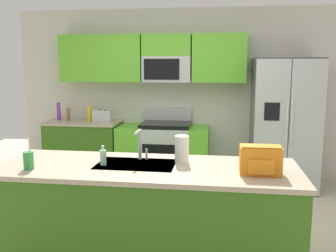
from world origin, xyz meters
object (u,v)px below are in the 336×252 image
pepper_mill (69,114)px  bottle_yellow (90,114)px  bottle_purple (59,111)px  backpack (260,159)px  range_oven (163,152)px  toaster (103,116)px  paper_towel_roll (182,149)px  sink_faucet (140,142)px  drink_cup_green (29,160)px  refrigerator (284,124)px  soap_dispenser (103,157)px

pepper_mill → bottle_yellow: 0.34m
bottle_purple → backpack: bottle_purple is taller
range_oven → pepper_mill: 1.59m
bottle_yellow → bottle_purple: 0.52m
backpack → toaster: bearing=130.4°
bottle_yellow → paper_towel_roll: (1.65, -2.24, 0.01)m
pepper_mill → bottle_yellow: (0.34, -0.01, 0.02)m
toaster → sink_faucet: sink_faucet is taller
drink_cup_green → toaster: bearing=94.5°
bottle_yellow → bottle_purple: bottle_purple is taller
pepper_mill → sink_faucet: (1.61, -2.22, 0.07)m
bottle_yellow → drink_cup_green: drink_cup_green is taller
sink_faucet → refrigerator: bearing=53.1°
paper_towel_roll → sink_faucet: bearing=175.2°
toaster → pepper_mill: 0.56m
range_oven → refrigerator: 1.81m
toaster → backpack: backpack is taller
bottle_purple → backpack: size_ratio=0.85×
paper_towel_roll → drink_cup_green: bearing=-162.4°
bottle_yellow → bottle_purple: (-0.52, 0.04, 0.02)m
pepper_mill → bottle_purple: bearing=168.5°
sink_faucet → backpack: (1.03, -0.29, -0.05)m
toaster → bottle_purple: bearing=173.4°
bottle_purple → refrigerator: bearing=-1.8°
refrigerator → backpack: (-0.58, -2.43, 0.09)m
pepper_mill → soap_dispenser: size_ratio=1.14×
toaster → bottle_yellow: 0.22m
bottle_yellow → drink_cup_green: (0.42, -2.63, -0.04)m
drink_cup_green → soap_dispenser: drink_cup_green is taller
drink_cup_green → backpack: bearing=4.2°
range_oven → drink_cup_green: 2.79m
drink_cup_green → range_oven: bearing=74.8°
pepper_mill → soap_dispenser: bearing=-61.2°
refrigerator → toaster: 2.66m
paper_towel_roll → toaster: bearing=123.1°
refrigerator → drink_cup_green: bearing=-133.7°
soap_dispenser → paper_towel_roll: 0.69m
drink_cup_green → pepper_mill: bearing=106.2°
range_oven → bottle_yellow: bearing=-179.4°
backpack → pepper_mill: bearing=136.6°
paper_towel_roll → soap_dispenser: bearing=-165.2°
bottle_purple → sink_faucet: 2.88m
refrigerator → soap_dispenser: size_ratio=10.88×
soap_dispenser → bottle_yellow: bearing=112.3°
toaster → backpack: 3.22m
sink_faucet → backpack: size_ratio=0.88×
bottle_purple → backpack: bearing=-42.0°
sink_faucet → bottle_yellow: bearing=119.9°
bottle_purple → drink_cup_green: bottle_purple is taller
drink_cup_green → backpack: size_ratio=0.83×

